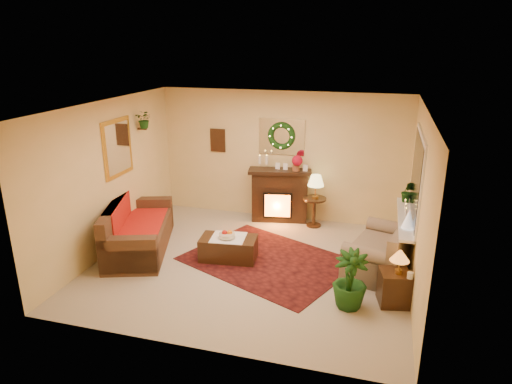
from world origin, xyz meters
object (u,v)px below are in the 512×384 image
(fireplace, at_px, (280,195))
(end_table_square, at_px, (394,286))
(coffee_table, at_px, (229,248))
(loveseat, at_px, (381,245))
(side_table_round, at_px, (314,211))
(sofa, at_px, (139,226))

(fireplace, bearing_deg, end_table_square, -60.21)
(coffee_table, bearing_deg, fireplace, 71.04)
(loveseat, xyz_separation_m, side_table_round, (-1.31, 1.51, -0.10))
(loveseat, bearing_deg, end_table_square, -62.93)
(sofa, distance_m, side_table_round, 3.36)
(fireplace, relative_size, coffee_table, 1.18)
(fireplace, distance_m, loveseat, 2.61)
(sofa, xyz_separation_m, coffee_table, (1.63, 0.04, -0.22))
(fireplace, bearing_deg, sofa, -146.78)
(loveseat, bearing_deg, sofa, -159.46)
(end_table_square, bearing_deg, sofa, 171.69)
(fireplace, distance_m, end_table_square, 3.45)
(sofa, bearing_deg, coffee_table, -17.42)
(fireplace, distance_m, side_table_round, 0.77)
(loveseat, relative_size, side_table_round, 2.46)
(end_table_square, bearing_deg, side_table_round, 121.14)
(sofa, height_order, side_table_round, sofa)
(coffee_table, bearing_deg, loveseat, 0.85)
(end_table_square, relative_size, coffee_table, 0.53)
(side_table_round, relative_size, coffee_table, 0.63)
(sofa, xyz_separation_m, fireplace, (2.06, 1.99, 0.12))
(sofa, xyz_separation_m, side_table_round, (2.79, 1.87, -0.10))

